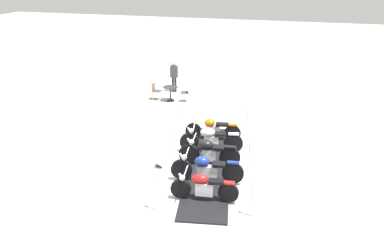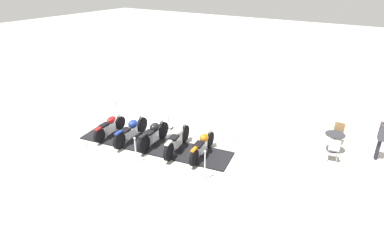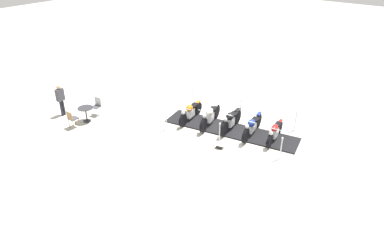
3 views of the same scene
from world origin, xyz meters
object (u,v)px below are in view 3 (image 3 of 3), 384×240
(motorcycle_cream, at_px, (210,116))
(cafe_chair_across_table, at_px, (97,105))
(stanchion_right_mid, at_px, (219,137))
(stanchion_left_front, at_px, (192,101))
(motorcycle_maroon, at_px, (275,132))
(motorcycle_copper, at_px, (190,112))
(cafe_chair_near_table, at_px, (72,118))
(info_placard, at_px, (219,147))
(stanchion_left_mid, at_px, (240,112))
(stanchion_right_front, at_px, (167,124))
(motorcycle_navy, at_px, (252,126))
(cafe_table, at_px, (86,111))
(motorcycle_black, at_px, (231,120))
(stanchion_left_rear, at_px, (295,124))
(stanchion_right_rear, at_px, (280,153))
(bystander_person, at_px, (60,97))

(motorcycle_cream, distance_m, cafe_chair_across_table, 5.93)
(stanchion_right_mid, distance_m, stanchion_left_front, 3.86)
(motorcycle_cream, relative_size, motorcycle_maroon, 1.15)
(motorcycle_copper, distance_m, cafe_chair_near_table, 5.77)
(motorcycle_copper, bearing_deg, info_placard, 56.32)
(stanchion_left_mid, height_order, stanchion_right_front, stanchion_left_mid)
(motorcycle_navy, height_order, info_placard, motorcycle_navy)
(stanchion_left_front, bearing_deg, motorcycle_cream, 150.43)
(motorcycle_navy, relative_size, cafe_chair_near_table, 2.62)
(motorcycle_maroon, xyz_separation_m, cafe_chair_across_table, (8.52, 3.10, 0.06))
(stanchion_right_front, distance_m, cafe_chair_near_table, 4.59)
(motorcycle_maroon, relative_size, info_placard, 5.09)
(motorcycle_copper, distance_m, cafe_table, 5.23)
(motorcycle_copper, distance_m, motorcycle_black, 2.14)
(motorcycle_copper, relative_size, stanchion_right_mid, 2.04)
(stanchion_left_front, relative_size, cafe_chair_across_table, 1.20)
(motorcycle_navy, bearing_deg, stanchion_left_front, -107.72)
(cafe_chair_near_table, xyz_separation_m, cafe_chair_across_table, (0.13, -1.63, 0.03))
(motorcycle_navy, distance_m, cafe_chair_across_table, 8.01)
(stanchion_left_rear, distance_m, stanchion_right_rear, 2.71)
(motorcycle_maroon, relative_size, stanchion_left_front, 1.74)
(motorcycle_navy, xyz_separation_m, stanchion_left_front, (4.01, -0.71, -0.11))
(info_placard, distance_m, cafe_chair_across_table, 6.96)
(motorcycle_cream, bearing_deg, stanchion_left_rear, 108.16)
(cafe_table, xyz_separation_m, bystander_person, (1.53, 0.31, 0.45))
(stanchion_right_rear, height_order, stanchion_left_front, stanchion_left_front)
(motorcycle_cream, xyz_separation_m, stanchion_right_mid, (-1.28, 1.11, -0.21))
(cafe_chair_across_table, bearing_deg, motorcycle_cream, 106.05)
(stanchion_left_rear, distance_m, stanchion_right_front, 6.14)
(info_placard, bearing_deg, motorcycle_cream, -53.50)
(stanchion_right_mid, xyz_separation_m, bystander_person, (8.03, 2.55, 0.67))
(info_placard, bearing_deg, stanchion_right_mid, -65.11)
(cafe_table, bearing_deg, cafe_chair_near_table, 89.97)
(stanchion_left_front, bearing_deg, stanchion_right_mid, 145.46)
(stanchion_right_rear, relative_size, cafe_chair_across_table, 1.13)
(motorcycle_navy, xyz_separation_m, stanchion_left_mid, (1.30, -1.19, -0.16))
(stanchion_right_mid, height_order, cafe_chair_across_table, stanchion_right_mid)
(stanchion_right_mid, distance_m, bystander_person, 8.45)
(motorcycle_navy, height_order, stanchion_right_rear, stanchion_right_rear)
(info_placard, xyz_separation_m, cafe_table, (6.72, 1.92, 0.50))
(stanchion_left_mid, bearing_deg, stanchion_left_front, 9.93)
(cafe_chair_across_table, bearing_deg, motorcycle_black, 103.79)
(motorcycle_maroon, xyz_separation_m, info_placard, (1.66, 1.99, -0.42))
(stanchion_left_mid, height_order, stanchion_left_front, stanchion_left_front)
(info_placard, height_order, bystander_person, bystander_person)
(motorcycle_black, bearing_deg, motorcycle_maroon, 94.17)
(cafe_table, height_order, cafe_chair_near_table, cafe_chair_near_table)
(stanchion_left_front, relative_size, cafe_chair_near_table, 1.30)
(motorcycle_black, xyz_separation_m, cafe_chair_across_table, (6.41, 2.73, 0.00))
(stanchion_right_mid, bearing_deg, info_placard, 124.82)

